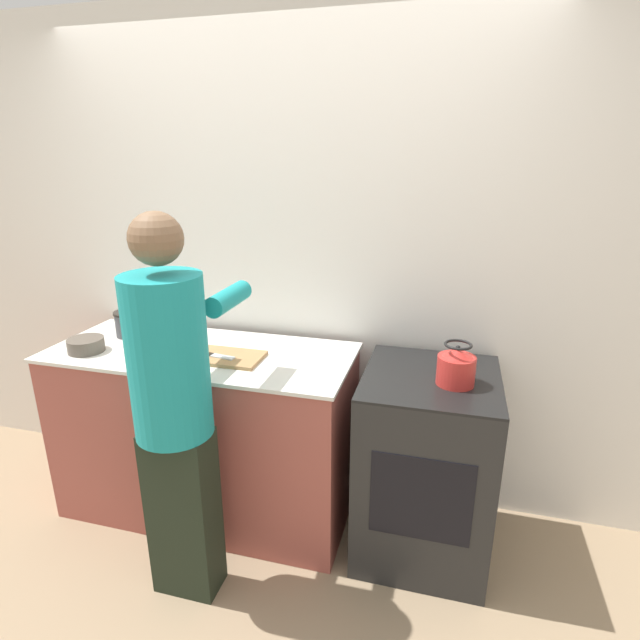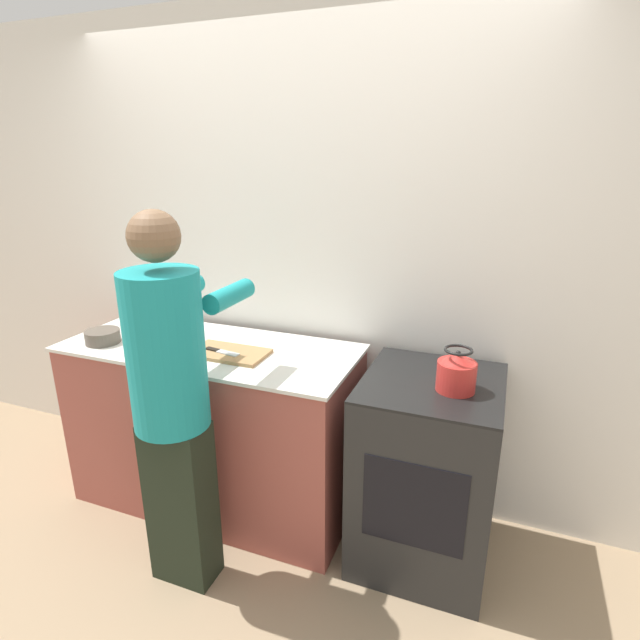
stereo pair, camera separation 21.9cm
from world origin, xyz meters
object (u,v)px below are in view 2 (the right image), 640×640
cutting_board (229,353)px  knife (221,351)px  canister_jar (147,317)px  bowl_prep (103,337)px  kettle (456,373)px  oven (426,470)px  person (172,396)px

cutting_board → knife: bearing=-143.6°
cutting_board → canister_jar: (-0.63, 0.17, 0.06)m
cutting_board → bowl_prep: bowl_prep is taller
knife → bowl_prep: bowl_prep is taller
cutting_board → kettle: size_ratio=2.03×
oven → knife: (-1.02, -0.09, 0.49)m
oven → cutting_board: bearing=-175.9°
oven → bowl_prep: 1.78m
person → knife: size_ratio=8.45×
person → knife: bearing=94.2°
knife → bowl_prep: size_ratio=1.13×
cutting_board → bowl_prep: (-0.70, -0.09, 0.03)m
person → oven: bearing=27.9°
cutting_board → knife: 0.04m
person → knife: person is taller
oven → cutting_board: (-0.99, -0.07, 0.48)m
kettle → knife: bearing=-178.1°
person → kettle: 1.19m
canister_jar → knife: bearing=-17.7°
knife → canister_jar: canister_jar is taller
knife → cutting_board: bearing=45.1°
cutting_board → knife: size_ratio=1.93×
kettle → oven: bearing=150.8°
bowl_prep → knife: bearing=6.0°
person → canister_jar: bearing=135.4°
kettle → bowl_prep: (-1.80, -0.11, -0.04)m
person → canister_jar: (-0.63, 0.62, 0.08)m
cutting_board → person: bearing=-89.8°
person → cutting_board: (-0.00, 0.45, 0.02)m
oven → canister_jar: (-1.62, 0.10, 0.54)m
kettle → cutting_board: bearing=-179.3°
cutting_board → canister_jar: 0.66m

